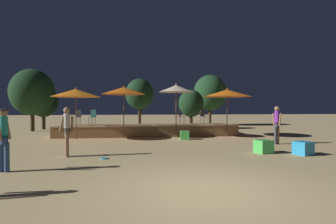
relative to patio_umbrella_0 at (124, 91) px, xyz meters
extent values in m
plane|color=tan|center=(1.96, -10.00, -2.71)|extent=(120.00, 120.00, 0.00)
cube|color=olive|center=(1.45, 1.48, -2.39)|extent=(10.97, 3.00, 0.63)
cube|color=#CCB793|center=(1.45, 0.02, -2.04)|extent=(10.97, 0.12, 0.08)
cylinder|color=brown|center=(0.00, 0.00, -1.45)|extent=(0.05, 0.05, 2.51)
cone|color=orange|center=(0.00, 0.00, 0.00)|extent=(2.51, 2.51, 0.41)
sphere|color=orange|center=(0.00, 0.00, 0.25)|extent=(0.08, 0.08, 0.08)
cylinder|color=brown|center=(3.01, -0.30, -1.39)|extent=(0.05, 0.05, 2.64)
cone|color=beige|center=(3.01, -0.30, 0.13)|extent=(2.03, 2.03, 0.40)
sphere|color=beige|center=(3.01, -0.30, 0.37)|extent=(0.08, 0.08, 0.08)
cylinder|color=brown|center=(6.15, -0.13, -1.51)|extent=(0.05, 0.05, 2.39)
cone|color=orange|center=(6.15, -0.13, -0.10)|extent=(2.86, 2.86, 0.43)
sphere|color=orange|center=(6.15, -0.13, 0.16)|extent=(0.08, 0.08, 0.08)
cylinder|color=brown|center=(-2.55, -0.47, -1.55)|extent=(0.05, 0.05, 2.32)
cone|color=orange|center=(-2.55, -0.47, -0.17)|extent=(2.63, 2.63, 0.42)
sphere|color=orange|center=(-2.55, -0.47, 0.08)|extent=(0.08, 0.08, 0.08)
cube|color=#2D9EDB|center=(6.69, -6.45, -2.46)|extent=(0.68, 0.68, 0.49)
cube|color=#4CC651|center=(5.43, -5.89, -2.46)|extent=(0.65, 0.65, 0.50)
cube|color=#4CC651|center=(3.30, -1.30, -2.47)|extent=(0.52, 0.52, 0.47)
cylinder|color=#997051|center=(-1.80, -5.72, -2.30)|extent=(0.13, 0.13, 0.81)
cylinder|color=#997051|center=(-1.84, -5.55, -2.30)|extent=(0.13, 0.13, 0.81)
cylinder|color=#72664C|center=(-1.82, -5.63, -1.82)|extent=(0.21, 0.21, 0.24)
cylinder|color=beige|center=(-1.82, -5.63, -1.49)|extent=(0.21, 0.21, 0.62)
cylinder|color=#997051|center=(-1.65, -5.60, -1.56)|extent=(0.11, 0.10, 0.55)
cylinder|color=#997051|center=(-1.98, -5.67, -1.56)|extent=(0.20, 0.12, 0.56)
sphere|color=#997051|center=(-1.82, -5.63, -1.07)|extent=(0.22, 0.22, 0.22)
cylinder|color=#2D4C7F|center=(-2.87, -7.72, -2.31)|extent=(0.13, 0.13, 0.79)
cylinder|color=#2D4C7F|center=(-3.04, -7.69, -2.31)|extent=(0.13, 0.13, 0.79)
cylinder|color=#2D4C7F|center=(-2.95, -7.71, -1.83)|extent=(0.20, 0.20, 0.24)
cylinder|color=teal|center=(-2.95, -7.71, -1.51)|extent=(0.20, 0.20, 0.61)
cylinder|color=#997051|center=(-2.92, -7.54, -1.58)|extent=(0.12, 0.22, 0.54)
sphere|color=#997051|center=(-2.95, -7.71, -1.10)|extent=(0.22, 0.22, 0.22)
cylinder|color=#333842|center=(-2.95, -7.71, -1.03)|extent=(0.24, 0.24, 0.07)
cylinder|color=#997051|center=(7.37, -3.64, -2.29)|extent=(0.13, 0.13, 0.83)
cylinder|color=#3F3F47|center=(7.20, -3.71, -2.29)|extent=(0.13, 0.13, 0.83)
cylinder|color=#3F3F47|center=(7.28, -3.68, -1.79)|extent=(0.21, 0.21, 0.24)
cylinder|color=purple|center=(7.28, -3.68, -1.45)|extent=(0.21, 0.21, 0.64)
cylinder|color=#997051|center=(7.22, -3.51, -1.52)|extent=(0.13, 0.16, 0.57)
cylinder|color=#997051|center=(7.35, -3.84, -1.52)|extent=(0.13, 0.17, 0.57)
sphere|color=#997051|center=(7.28, -3.68, -1.02)|extent=(0.23, 0.23, 0.23)
cylinder|color=#2D3338|center=(3.86, 1.70, -1.78)|extent=(0.02, 0.02, 0.45)
cylinder|color=#2D3338|center=(4.00, 1.97, -1.78)|extent=(0.02, 0.02, 0.45)
cylinder|color=#2D3338|center=(3.60, 1.84, -1.78)|extent=(0.02, 0.02, 0.45)
cylinder|color=#2D3338|center=(3.73, 2.10, -1.78)|extent=(0.02, 0.02, 0.45)
cylinder|color=#2D3338|center=(3.80, 1.90, -1.55)|extent=(0.40, 0.40, 0.02)
cube|color=#2D3338|center=(3.65, 1.98, -1.33)|extent=(0.19, 0.33, 0.45)
cylinder|color=#47474C|center=(5.17, 1.62, -1.78)|extent=(0.02, 0.02, 0.45)
cylinder|color=#47474C|center=(5.45, 1.72, -1.78)|extent=(0.02, 0.02, 0.45)
cylinder|color=#47474C|center=(5.06, 1.90, -1.78)|extent=(0.02, 0.02, 0.45)
cylinder|color=#47474C|center=(5.34, 2.00, -1.78)|extent=(0.02, 0.02, 0.45)
cylinder|color=#47474C|center=(5.26, 1.81, -1.55)|extent=(0.40, 0.40, 0.02)
cube|color=#47474C|center=(5.20, 1.97, -1.33)|extent=(0.35, 0.16, 0.45)
cylinder|color=#2D3338|center=(-3.07, 1.50, -1.78)|extent=(0.02, 0.02, 0.45)
cylinder|color=#2D3338|center=(-2.78, 1.44, -1.78)|extent=(0.02, 0.02, 0.45)
cylinder|color=#2D3338|center=(-3.01, 1.80, -1.78)|extent=(0.02, 0.02, 0.45)
cylinder|color=#2D3338|center=(-2.72, 1.73, -1.78)|extent=(0.02, 0.02, 0.45)
cylinder|color=#2D3338|center=(-2.90, 1.62, -1.55)|extent=(0.40, 0.40, 0.02)
cube|color=#2D3338|center=(-2.86, 1.78, -1.33)|extent=(0.36, 0.10, 0.45)
cylinder|color=#1E4C47|center=(-2.16, 1.19, -1.78)|extent=(0.02, 0.02, 0.45)
cylinder|color=#1E4C47|center=(-1.88, 1.07, -1.78)|extent=(0.02, 0.02, 0.45)
cylinder|color=#1E4C47|center=(-2.04, 1.47, -1.78)|extent=(0.02, 0.02, 0.45)
cylinder|color=#1E4C47|center=(-1.76, 1.35, -1.78)|extent=(0.02, 0.02, 0.45)
cylinder|color=#1E4C47|center=(-1.96, 1.27, -1.55)|extent=(0.40, 0.40, 0.02)
cube|color=#1E4C47|center=(-1.89, 1.43, -1.33)|extent=(0.34, 0.17, 0.45)
cylinder|color=#33B2D8|center=(-0.48, -6.21, -2.69)|extent=(0.27, 0.27, 0.03)
cylinder|color=#3D2B1C|center=(-6.58, 6.98, -2.10)|extent=(0.28, 0.28, 1.21)
ellipsoid|color=black|center=(-6.58, 6.98, -0.46)|extent=(2.30, 2.30, 2.53)
cylinder|color=#3D2B1C|center=(5.26, 5.64, -2.12)|extent=(0.28, 0.28, 1.18)
ellipsoid|color=#19381E|center=(5.26, 5.64, -0.61)|extent=(2.03, 2.03, 2.23)
cylinder|color=#3D2B1C|center=(1.22, 10.25, -1.79)|extent=(0.28, 0.28, 1.84)
ellipsoid|color=#19381E|center=(1.22, 10.25, 0.36)|extent=(2.71, 2.71, 2.98)
cylinder|color=#3D2B1C|center=(8.11, 9.74, -1.83)|extent=(0.28, 0.28, 1.76)
ellipsoid|color=#1E4223|center=(8.11, 9.74, 0.50)|extent=(3.21, 3.21, 3.53)
cylinder|color=#3D2B1C|center=(-6.78, 5.16, -1.97)|extent=(0.28, 0.28, 1.47)
ellipsoid|color=#19381E|center=(-6.78, 5.16, 0.16)|extent=(3.10, 3.10, 3.42)
camera|label=1|loc=(0.45, -15.26, -0.98)|focal=28.00mm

